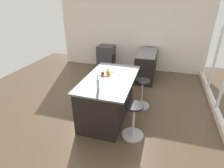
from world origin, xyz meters
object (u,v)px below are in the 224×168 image
at_px(stool_by_window, 142,94).
at_px(apple_red, 103,73).
at_px(apple_yellow, 108,70).
at_px(water_bottle, 98,84).
at_px(kitchen_island, 108,96).
at_px(cutting_board, 106,73).
at_px(stool_middle, 133,122).
at_px(oven_range, 106,57).
at_px(apple_green, 108,72).

bearing_deg(stool_by_window, apple_red, -59.71).
height_order(apple_yellow, water_bottle, water_bottle).
xyz_separation_m(kitchen_island, cutting_board, (-0.20, -0.10, 0.48)).
bearing_deg(apple_yellow, water_bottle, 5.98).
distance_m(stool_middle, water_bottle, 1.02).
distance_m(kitchen_island, cutting_board, 0.53).
height_order(oven_range, apple_red, apple_red).
height_order(cutting_board, apple_red, apple_red).
height_order(stool_by_window, apple_red, apple_red).
distance_m(kitchen_island, apple_green, 0.56).
relative_size(stool_by_window, stool_middle, 1.00).
bearing_deg(apple_green, cutting_board, -132.39).
xyz_separation_m(stool_by_window, cutting_board, (0.38, -0.80, 0.62)).
bearing_deg(apple_yellow, stool_by_window, 108.88).
bearing_deg(water_bottle, apple_yellow, -174.02).
distance_m(kitchen_island, stool_middle, 0.92).
height_order(oven_range, apple_green, apple_green).
bearing_deg(cutting_board, water_bottle, 7.13).
distance_m(apple_green, water_bottle, 0.75).
bearing_deg(cutting_board, oven_range, -161.74).
xyz_separation_m(oven_range, apple_yellow, (2.66, 0.92, 0.57)).
xyz_separation_m(oven_range, kitchen_island, (2.96, 1.01, 0.04)).
xyz_separation_m(oven_range, water_bottle, (3.56, 1.01, 0.63)).
relative_size(oven_range, stool_middle, 1.22).
xyz_separation_m(kitchen_island, apple_green, (-0.14, -0.04, 0.54)).
relative_size(stool_middle, cutting_board, 2.03).
bearing_deg(stool_by_window, apple_yellow, -71.12).
distance_m(kitchen_island, stool_by_window, 0.92).
distance_m(stool_by_window, apple_red, 1.19).
xyz_separation_m(stool_middle, apple_green, (-0.72, -0.74, 0.68)).
bearing_deg(apple_green, water_bottle, 3.06).
relative_size(kitchen_island, water_bottle, 5.87).
relative_size(apple_yellow, water_bottle, 0.25).
relative_size(oven_range, stool_by_window, 1.22).
height_order(apple_green, water_bottle, water_bottle).
bearing_deg(cutting_board, apple_green, 47.61).
bearing_deg(apple_yellow, kitchen_island, 17.29).
bearing_deg(oven_range, kitchen_island, 18.86).
distance_m(stool_by_window, apple_yellow, 1.08).
height_order(kitchen_island, stool_middle, kitchen_island).
bearing_deg(kitchen_island, stool_middle, 50.68).
distance_m(kitchen_island, apple_red, 0.56).
height_order(apple_red, apple_green, apple_green).
height_order(cutting_board, water_bottle, water_bottle).
xyz_separation_m(oven_range, cutting_board, (2.76, 0.91, 0.52)).
bearing_deg(apple_yellow, apple_green, 18.99).
relative_size(kitchen_island, apple_red, 24.09).
height_order(oven_range, kitchen_island, kitchen_island).
bearing_deg(apple_red, kitchen_island, 61.43).
relative_size(apple_yellow, apple_green, 0.88).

